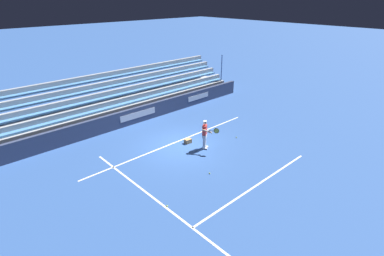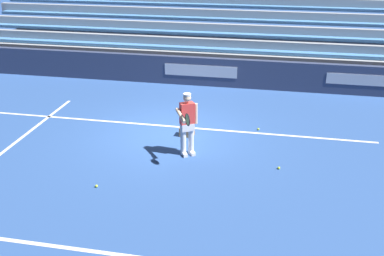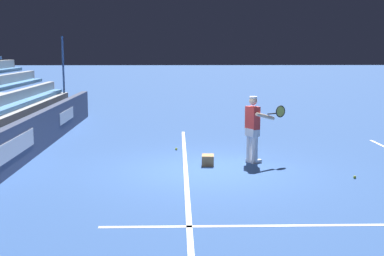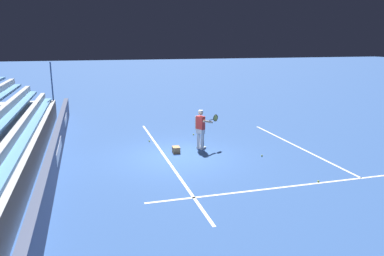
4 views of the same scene
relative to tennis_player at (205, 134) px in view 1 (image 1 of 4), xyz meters
name	(u,v)px [view 1 (image 1 of 4)]	position (x,y,z in m)	size (l,w,h in m)	color
ground_plane	(180,145)	(0.82, -1.24, -0.89)	(160.00, 160.00, 0.00)	#2D5193
court_baseline_white	(175,143)	(0.82, -1.74, -0.89)	(12.00, 0.10, 0.01)	white
court_sideline_white	(168,209)	(4.93, 2.76, -0.89)	(0.10, 12.00, 0.01)	white
court_service_line_white	(257,185)	(0.82, 4.26, -0.89)	(8.22, 0.10, 0.01)	white
back_wall_sponsor_board	(136,115)	(0.81, -5.91, -0.34)	(20.58, 0.25, 1.10)	#384260
bleacher_stand	(119,105)	(0.82, -8.14, -0.13)	(19.55, 3.20, 3.40)	#9EA3A8
tennis_player	(205,134)	(0.00, 0.00, 0.00)	(0.55, 1.07, 1.71)	silver
ball_box_cardboard	(188,141)	(0.26, -1.18, -0.76)	(0.40, 0.30, 0.26)	#A87F51
tennis_ball_by_box	(236,137)	(-2.43, 0.36, -0.86)	(0.07, 0.07, 0.07)	#CCE533
tennis_ball_toward_net	(203,129)	(-1.77, -1.98, -0.86)	(0.07, 0.07, 0.07)	#CCE533
tennis_ball_on_baseline	(167,206)	(4.86, 2.61, -0.86)	(0.07, 0.07, 0.07)	#CCE533
tennis_ball_far_left	(210,173)	(1.74, 2.07, -0.86)	(0.07, 0.07, 0.07)	#CCE533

